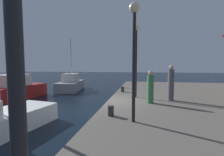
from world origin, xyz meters
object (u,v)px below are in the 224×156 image
Objects in this scene: person_near_carousel at (150,88)px; person_by_the_water at (171,84)px; lamp_post_far_end at (136,48)px; bollard_south at (111,111)px; motorboat_red at (14,90)px; sailboat_grey at (71,84)px; lamp_post_mid_promenade at (134,41)px; bollard_north at (123,89)px.

person_by_the_water is at bearing 36.27° from person_near_carousel.
lamp_post_far_end is 2.60× the size of person_near_carousel.
person_near_carousel is at bearing 56.39° from bollard_south.
sailboat_grey is at bearing 65.16° from motorboat_red.
person_by_the_water reaches higher than motorboat_red.
sailboat_grey is 1.31× the size of lamp_post_far_end.
lamp_post_mid_promenade reaches higher than bollard_south.
sailboat_grey is at bearing 142.13° from bollard_north.
bollard_north is (-1.09, 6.21, -2.59)m from lamp_post_mid_promenade.
sailboat_grey is 3.40× the size of person_near_carousel.
bollard_south is 4.40m from person_by_the_water.
person_by_the_water is at bearing 49.81° from bollard_south.
person_by_the_water is (9.47, -7.44, 1.03)m from sailboat_grey.
bollard_south is at bearing -30.05° from motorboat_red.
motorboat_red is at bearing -177.51° from bollard_north.
lamp_post_mid_promenade is (10.09, -5.82, 2.82)m from motorboat_red.
person_by_the_water is (11.99, -2.01, 0.97)m from motorboat_red.
bollard_north is (6.48, -5.04, 0.29)m from sailboat_grey.
bollard_south is 1.00× the size of bollard_north.
sailboat_grey is 14.49× the size of bollard_south.
bollard_north is at bearing 91.98° from bollard_south.
lamp_post_mid_promenade is 2.38× the size of person_near_carousel.
person_near_carousel is at bearing 76.03° from lamp_post_mid_promenade.
motorboat_red is at bearing 149.95° from bollard_south.
sailboat_grey reaches higher than person_near_carousel.
sailboat_grey reaches higher than lamp_post_far_end.
lamp_post_far_end is 2.92m from person_by_the_water.
bollard_north is (-1.03, 1.81, -2.81)m from lamp_post_far_end.
motorboat_red is 1.38× the size of lamp_post_mid_promenade.
lamp_post_far_end is (10.02, -1.42, 3.05)m from motorboat_red.
person_near_carousel is (0.74, 2.96, -1.99)m from lamp_post_mid_promenade.
person_by_the_water reaches higher than bollard_north.
sailboat_grey is 2.91× the size of person_by_the_water.
motorboat_red is 0.97× the size of sailboat_grey.
motorboat_red is at bearing -114.84° from sailboat_grey.
motorboat_red is 3.29× the size of person_near_carousel.
lamp_post_mid_promenade is (7.57, -11.25, 2.88)m from sailboat_grey.
person_near_carousel is 1.45m from person_by_the_water.
sailboat_grey is at bearing 135.06° from person_near_carousel.
sailboat_grey is 11.77m from person_near_carousel.
lamp_post_far_end is at bearing 119.04° from person_near_carousel.
lamp_post_far_end reaches higher than lamp_post_mid_promenade.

